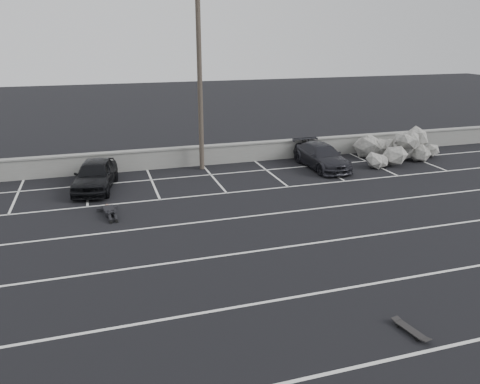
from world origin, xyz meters
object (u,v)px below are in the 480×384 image
object	(u,v)px
car_right	(322,156)
riprap_pile	(392,150)
car_left	(95,175)
skateboard	(410,330)
utility_pole	(200,78)
trash_bin	(311,149)
person	(109,208)

from	to	relation	value
car_right	riprap_pile	world-z (taller)	riprap_pile
car_left	skateboard	bearing A→B (deg)	-51.20
riprap_pile	utility_pole	bearing A→B (deg)	173.80
car_left	riprap_pile	bearing A→B (deg)	13.99
car_right	utility_pole	world-z (taller)	utility_pole
car_left	car_right	distance (m)	11.58
utility_pole	riprap_pile	size ratio (longest dim) A/B	1.71
trash_bin	riprap_pile	xyz separation A→B (m)	(4.34, -1.50, 0.00)
utility_pole	riprap_pile	distance (m)	11.66
utility_pole	person	size ratio (longest dim) A/B	4.04
person	trash_bin	bearing A→B (deg)	18.88
trash_bin	riprap_pile	distance (m)	4.59
utility_pole	person	bearing A→B (deg)	-133.82
trash_bin	skateboard	bearing A→B (deg)	-107.10
trash_bin	person	xyz separation A→B (m)	(-11.46, -5.52, -0.30)
car_left	person	distance (m)	3.39
person	car_right	bearing A→B (deg)	10.95
car_left	skateboard	size ratio (longest dim) A/B	4.47
riprap_pile	person	xyz separation A→B (m)	(-15.80, -4.02, -0.30)
car_right	person	xyz separation A→B (m)	(-11.15, -3.58, -0.40)
car_right	riprap_pile	xyz separation A→B (m)	(4.66, 0.45, -0.10)
car_right	skateboard	xyz separation A→B (m)	(-4.55, -13.88, -0.54)
utility_pole	skateboard	bearing A→B (deg)	-84.08
trash_bin	skateboard	world-z (taller)	trash_bin
riprap_pile	car_left	bearing A→B (deg)	-177.54
car_left	utility_pole	world-z (taller)	utility_pole
trash_bin	person	world-z (taller)	trash_bin
car_left	car_right	bearing A→B (deg)	12.77
utility_pole	person	distance (m)	8.50
riprap_pile	car_right	bearing A→B (deg)	-174.52
trash_bin	car_left	bearing A→B (deg)	-169.54
car_left	car_right	world-z (taller)	car_left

